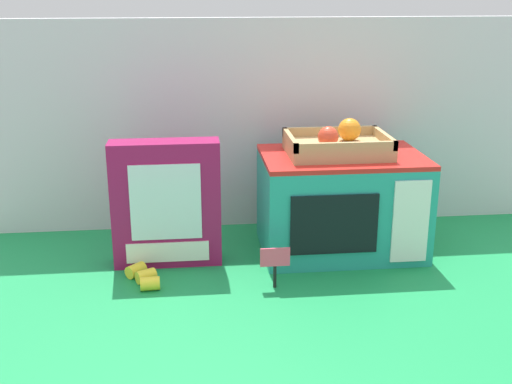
# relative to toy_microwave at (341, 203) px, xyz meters

# --- Properties ---
(ground_plane) EXTENTS (1.70, 1.70, 0.00)m
(ground_plane) POSITION_rel_toy_microwave_xyz_m (-0.17, -0.02, -0.13)
(ground_plane) COLOR #198C47
(ground_plane) RESTS_ON ground
(display_back_panel) EXTENTS (1.61, 0.03, 0.60)m
(display_back_panel) POSITION_rel_toy_microwave_xyz_m (-0.17, 0.23, 0.17)
(display_back_panel) COLOR silver
(display_back_panel) RESTS_ON ground
(toy_microwave) EXTENTS (0.42, 0.29, 0.26)m
(toy_microwave) POSITION_rel_toy_microwave_xyz_m (0.00, 0.00, 0.00)
(toy_microwave) COLOR teal
(toy_microwave) RESTS_ON ground
(food_groups_crate) EXTENTS (0.26, 0.19, 0.09)m
(food_groups_crate) POSITION_rel_toy_microwave_xyz_m (-0.01, 0.00, 0.16)
(food_groups_crate) COLOR tan
(food_groups_crate) RESTS_ON toy_microwave
(cookie_set_box) EXTENTS (0.27, 0.08, 0.32)m
(cookie_set_box) POSITION_rel_toy_microwave_xyz_m (-0.46, -0.04, 0.03)
(cookie_set_box) COLOR #99144C
(cookie_set_box) RESTS_ON ground
(price_sign) EXTENTS (0.07, 0.01, 0.10)m
(price_sign) POSITION_rel_toy_microwave_xyz_m (-0.20, -0.21, -0.06)
(price_sign) COLOR black
(price_sign) RESTS_ON ground
(loose_toy_banana) EXTENTS (0.09, 0.12, 0.03)m
(loose_toy_banana) POSITION_rel_toy_microwave_xyz_m (-0.51, -0.15, -0.12)
(loose_toy_banana) COLOR yellow
(loose_toy_banana) RESTS_ON ground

